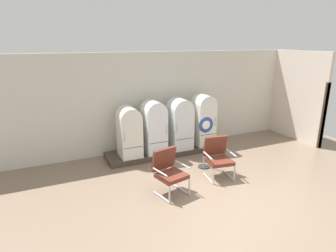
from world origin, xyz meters
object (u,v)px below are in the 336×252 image
Objects in this scene: refrigerator_3 at (203,118)px; armchair_left at (169,170)px; refrigerator_0 at (129,130)px; armchair_right at (218,156)px; refrigerator_1 at (154,125)px; sign_stand at (205,144)px; refrigerator_2 at (180,122)px.

armchair_left is at bearing -135.72° from refrigerator_3.
refrigerator_0 is 2.55m from armchair_right.
refrigerator_1 is 1.49× the size of armchair_right.
refrigerator_1 is 1.64m from refrigerator_3.
armchair_right is at bearing -87.61° from sign_stand.
refrigerator_1 is at bearing 126.68° from sign_stand.
refrigerator_2 reaches higher than sign_stand.
refrigerator_1 is at bearing 117.70° from armchair_right.
sign_stand is (0.95, -1.27, -0.30)m from refrigerator_1.
refrigerator_2 is at bearing -0.15° from refrigerator_1.
refrigerator_3 is (2.38, -0.03, 0.09)m from refrigerator_0.
refrigerator_0 is at bearing 97.00° from armchair_left.
refrigerator_0 is 1.00× the size of sign_stand.
armchair_right is (1.45, 0.25, 0.00)m from armchair_left.
refrigerator_2 is 0.81m from refrigerator_3.
sign_stand reaches higher than armchair_right.
refrigerator_1 is at bearing 179.85° from refrigerator_2.
refrigerator_0 is 1.58m from refrigerator_2.
armchair_right is (0.97, -1.85, -0.41)m from refrigerator_1.
refrigerator_0 reaches higher than sign_stand.
refrigerator_2 reaches higher than armchair_right.
armchair_right is (0.14, -1.85, -0.40)m from refrigerator_2.
armchair_right is at bearing 9.59° from armchair_left.
refrigerator_2 is at bearing 94.24° from armchair_right.
refrigerator_2 reaches higher than refrigerator_1.
refrigerator_0 is 0.90× the size of refrigerator_3.
sign_stand is (-0.69, -1.25, -0.33)m from refrigerator_3.
refrigerator_1 reaches higher than refrigerator_0.
refrigerator_1 is 2.13m from armchair_right.
armchair_right is at bearing -62.30° from refrigerator_1.
armchair_right is (1.71, -1.85, -0.35)m from refrigerator_0.
refrigerator_3 is (0.80, -0.02, 0.03)m from refrigerator_2.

